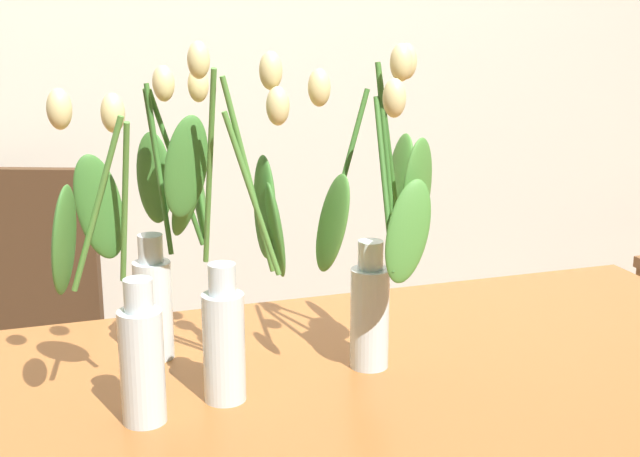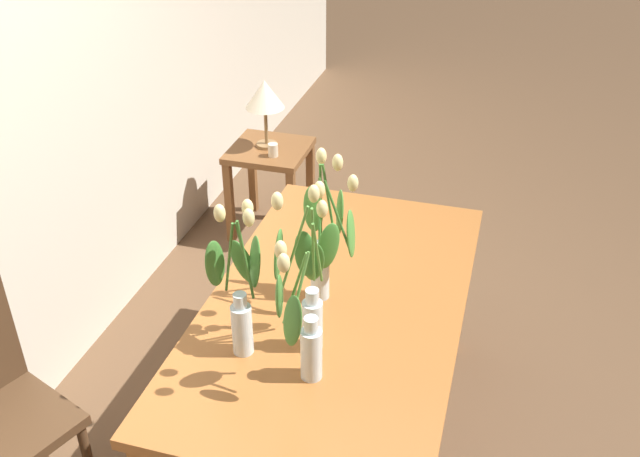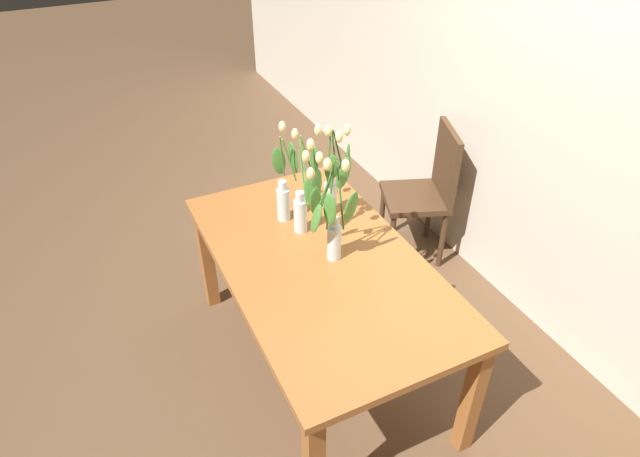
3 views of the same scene
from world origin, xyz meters
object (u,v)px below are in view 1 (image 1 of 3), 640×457
at_px(tulip_vase_1, 123,311).
at_px(tulip_vase_3, 232,272).
at_px(tulip_vase_0, 164,247).
at_px(dining_chair, 17,325).
at_px(tulip_vase_2, 378,248).
at_px(dining_table, 376,430).

bearing_deg(tulip_vase_1, tulip_vase_3, 12.66).
height_order(tulip_vase_0, tulip_vase_3, tulip_vase_3).
bearing_deg(tulip_vase_0, dining_chair, 108.91).
height_order(tulip_vase_2, tulip_vase_3, tulip_vase_3).
bearing_deg(tulip_vase_1, dining_table, 0.82).
relative_size(tulip_vase_1, dining_chair, 0.55).
distance_m(tulip_vase_0, tulip_vase_3, 0.21).
bearing_deg(tulip_vase_3, tulip_vase_2, 2.28).
relative_size(tulip_vase_1, tulip_vase_3, 0.90).
height_order(tulip_vase_0, tulip_vase_1, tulip_vase_0).
height_order(dining_table, tulip_vase_3, tulip_vase_3).
relative_size(dining_table, tulip_vase_0, 3.05).
bearing_deg(dining_chair, tulip_vase_0, -71.09).
xyz_separation_m(tulip_vase_0, tulip_vase_1, (-0.10, -0.24, -0.03)).
bearing_deg(tulip_vase_0, dining_table, -36.09).
relative_size(dining_table, dining_chair, 1.72).
height_order(tulip_vase_1, tulip_vase_2, tulip_vase_2).
xyz_separation_m(dining_table, tulip_vase_0, (-0.32, 0.23, 0.29)).
distance_m(dining_table, dining_chair, 1.23).
bearing_deg(tulip_vase_2, dining_table, -109.00).
height_order(tulip_vase_1, tulip_vase_3, tulip_vase_3).
height_order(dining_table, tulip_vase_1, tulip_vase_1).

